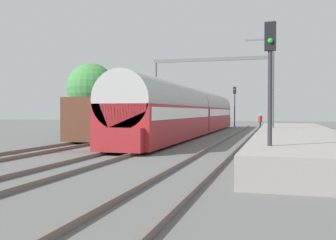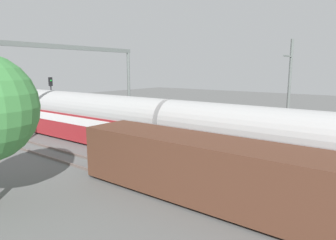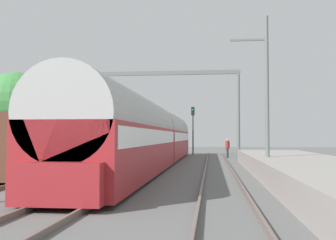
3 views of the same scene
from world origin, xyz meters
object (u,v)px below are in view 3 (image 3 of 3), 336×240
at_px(person_crossing, 227,146).
at_px(railway_signal_far, 193,124).
at_px(catenary_gantry, 168,95).
at_px(passenger_train, 152,136).
at_px(freight_car, 60,145).

xyz_separation_m(person_crossing, railway_signal_far, (-3.39, 6.72, 2.23)).
bearing_deg(catenary_gantry, railway_signal_far, 74.67).
bearing_deg(catenary_gantry, passenger_train, -90.00).
relative_size(railway_signal_far, catenary_gantry, 0.39).
height_order(railway_signal_far, catenary_gantry, catenary_gantry).
bearing_deg(person_crossing, freight_car, 175.34).
height_order(freight_car, catenary_gantry, catenary_gantry).
bearing_deg(railway_signal_far, freight_car, -105.74).
distance_m(person_crossing, railway_signal_far, 7.85).
height_order(freight_car, person_crossing, freight_car).
distance_m(freight_car, catenary_gantry, 16.11).
bearing_deg(person_crossing, railway_signal_far, 54.27).
distance_m(passenger_train, catenary_gantry, 10.44).
relative_size(passenger_train, freight_car, 2.53).
distance_m(passenger_train, railway_signal_far, 16.92).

